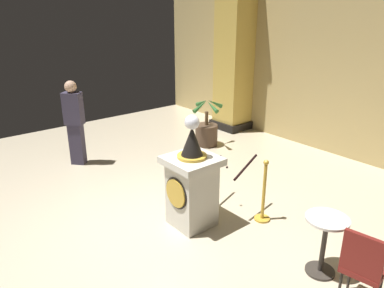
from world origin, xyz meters
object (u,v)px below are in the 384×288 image
at_px(pedestal_clock, 192,184).
at_px(stanchion_far, 194,177).
at_px(stanchion_near, 263,200).
at_px(cafe_chair_red, 363,264).
at_px(cafe_table, 325,238).
at_px(bystander_guest, 74,121).
at_px(potted_palm_left, 206,131).

xyz_separation_m(pedestal_clock, stanchion_far, (-0.67, 0.59, -0.32)).
distance_m(stanchion_near, stanchion_far, 1.31).
bearing_deg(cafe_chair_red, cafe_table, 158.19).
height_order(bystander_guest, cafe_table, bystander_guest).
xyz_separation_m(stanchion_near, cafe_table, (1.23, -0.38, 0.14)).
xyz_separation_m(stanchion_near, cafe_chair_red, (1.79, -0.60, 0.23)).
distance_m(stanchion_far, cafe_chair_red, 3.09).
bearing_deg(stanchion_near, cafe_table, -16.96).
xyz_separation_m(stanchion_near, bystander_guest, (-3.87, -1.26, 0.59)).
relative_size(pedestal_clock, bystander_guest, 0.97).
bearing_deg(pedestal_clock, stanchion_near, 56.20).
bearing_deg(cafe_chair_red, stanchion_far, 174.49).
bearing_deg(bystander_guest, potted_palm_left, 72.88).
relative_size(cafe_table, cafe_chair_red, 0.80).
bearing_deg(stanchion_far, stanchion_near, 13.50).
bearing_deg(stanchion_far, bystander_guest, -159.79).
distance_m(pedestal_clock, stanchion_far, 0.95).
height_order(bystander_guest, cafe_chair_red, bystander_guest).
distance_m(pedestal_clock, bystander_guest, 3.30).
bearing_deg(stanchion_near, stanchion_far, -166.50).
bearing_deg(bystander_guest, cafe_chair_red, 6.66).
distance_m(pedestal_clock, cafe_chair_red, 2.42).
bearing_deg(stanchion_far, potted_palm_left, 133.36).
height_order(potted_palm_left, cafe_chair_red, potted_palm_left).
distance_m(stanchion_far, potted_palm_left, 2.53).
xyz_separation_m(pedestal_clock, bystander_guest, (-3.27, -0.36, 0.27)).
relative_size(stanchion_far, cafe_chair_red, 1.03).
bearing_deg(cafe_chair_red, stanchion_near, 161.49).
xyz_separation_m(potted_palm_left, cafe_chair_red, (4.80, -2.14, 0.24)).
bearing_deg(cafe_table, cafe_chair_red, -21.81).
distance_m(stanchion_far, cafe_table, 2.51).
relative_size(pedestal_clock, stanchion_near, 1.71).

